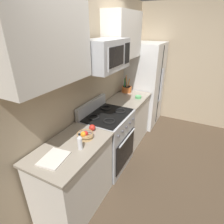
{
  "coord_description": "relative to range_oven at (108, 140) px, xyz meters",
  "views": [
    {
      "loc": [
        -2.15,
        -0.55,
        2.12
      ],
      "look_at": [
        -0.09,
        0.5,
        1.03
      ],
      "focal_mm": 29.28,
      "sensor_mm": 36.0,
      "label": 1
    }
  ],
  "objects": [
    {
      "name": "ground_plane",
      "position": [
        0.0,
        -0.62,
        -0.47
      ],
      "size": [
        16.0,
        16.0,
        0.0
      ],
      "primitive_type": "plane",
      "color": "#473828"
    },
    {
      "name": "wall_back",
      "position": [
        0.0,
        0.37,
        0.83
      ],
      "size": [
        8.0,
        0.1,
        2.6
      ],
      "primitive_type": "cube",
      "color": "tan",
      "rests_on": "ground"
    },
    {
      "name": "counter_left",
      "position": [
        -0.88,
        -0.0,
        -0.02
      ],
      "size": [
        0.97,
        0.61,
        0.91
      ],
      "color": "silver",
      "rests_on": "ground"
    },
    {
      "name": "range_oven",
      "position": [
        0.0,
        0.0,
        0.0
      ],
      "size": [
        0.76,
        0.65,
        1.09
      ],
      "color": "#B2B5BA",
      "rests_on": "ground"
    },
    {
      "name": "counter_right",
      "position": [
        0.84,
        -0.0,
        -0.02
      ],
      "size": [
        0.9,
        0.61,
        0.91
      ],
      "color": "silver",
      "rests_on": "ground"
    },
    {
      "name": "refrigerator",
      "position": [
        1.75,
        -0.02,
        0.43
      ],
      "size": [
        0.87,
        0.72,
        1.81
      ],
      "color": "silver",
      "rests_on": "ground"
    },
    {
      "name": "wall_right",
      "position": [
        2.28,
        -0.62,
        0.83
      ],
      "size": [
        0.1,
        8.0,
        2.6
      ],
      "primitive_type": "cube",
      "color": "tan",
      "rests_on": "ground"
    },
    {
      "name": "microwave",
      "position": [
        -0.0,
        0.03,
        1.31
      ],
      "size": [
        0.75,
        0.44,
        0.38
      ],
      "color": "#B2B5BA"
    },
    {
      "name": "upper_cabinets_left",
      "position": [
        -0.88,
        0.15,
        1.5
      ],
      "size": [
        0.96,
        0.34,
        0.73
      ],
      "color": "silver"
    },
    {
      "name": "upper_cabinets_right",
      "position": [
        0.85,
        0.15,
        1.5
      ],
      "size": [
        0.89,
        0.34,
        0.73
      ],
      "color": "silver"
    },
    {
      "name": "utensil_crock",
      "position": [
        1.11,
        0.16,
        0.5
      ],
      "size": [
        0.2,
        0.2,
        0.34
      ],
      "color": "#D1662D",
      "rests_on": "counter_right"
    },
    {
      "name": "fruit_basket",
      "position": [
        -0.66,
        -0.05,
        0.48
      ],
      "size": [
        0.2,
        0.2,
        0.09
      ],
      "color": "#9E7A4C",
      "rests_on": "counter_left"
    },
    {
      "name": "apple_loose",
      "position": [
        -0.47,
        -0.03,
        0.48
      ],
      "size": [
        0.08,
        0.08,
        0.08
      ],
      "primitive_type": "sphere",
      "color": "red",
      "rests_on": "counter_left"
    },
    {
      "name": "cutting_board",
      "position": [
        -1.12,
        0.01,
        0.44
      ],
      "size": [
        0.32,
        0.26,
        0.02
      ],
      "primitive_type": "cube",
      "rotation": [
        0.0,
        0.0,
        0.13
      ],
      "color": "silver",
      "rests_on": "counter_left"
    },
    {
      "name": "bottle_vinegar",
      "position": [
        -0.86,
        -0.13,
        0.52
      ],
      "size": [
        0.05,
        0.05,
        0.19
      ],
      "color": "silver",
      "rests_on": "counter_left"
    },
    {
      "name": "prep_bowl",
      "position": [
        0.89,
        -0.17,
        0.46
      ],
      "size": [
        0.12,
        0.12,
        0.04
      ],
      "color": "#59AD66",
      "rests_on": "counter_right"
    }
  ]
}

